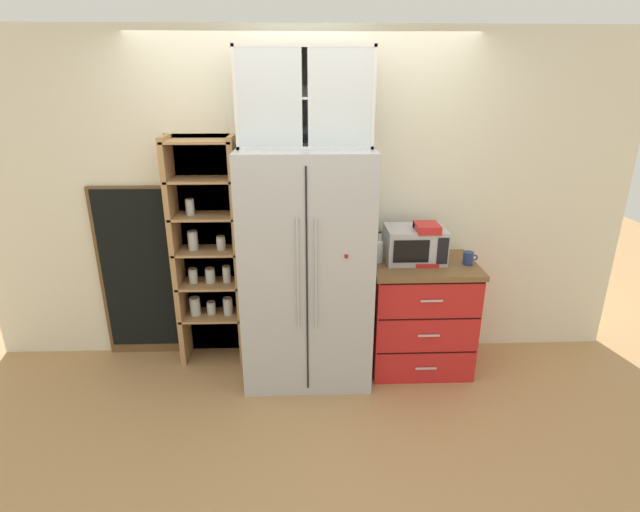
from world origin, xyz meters
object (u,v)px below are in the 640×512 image
Objects in this scene: mug_navy at (468,258)px; mug_red at (422,254)px; bottle_cobalt at (425,250)px; bottle_clear at (379,249)px; coffee_maker at (425,243)px; chalkboard_menu at (137,273)px; refrigerator at (307,267)px; microwave at (415,244)px.

mug_red is (-0.32, 0.12, -0.00)m from mug_navy.
bottle_clear is at bearing 174.17° from bottle_cobalt.
chalkboard_menu is at bearing 173.47° from coffee_maker.
bottle_cobalt is 0.17× the size of chalkboard_menu.
coffee_maker reaches higher than bottle_clear.
bottle_clear is at bearing 7.93° from refrigerator.
bottle_cobalt reaches higher than mug_navy.
bottle_cobalt is at bearing 172.80° from mug_navy.
bottle_clear reaches higher than mug_red.
bottle_clear is (-0.34, 0.01, -0.05)m from coffee_maker.
refrigerator is 15.78× the size of mug_navy.
refrigerator reaches higher than chalkboard_menu.
mug_navy is at bearing 0.07° from refrigerator.
bottle_clear is at bearing -173.02° from mug_red.
mug_red is at bearing -5.17° from chalkboard_menu.
coffee_maker is at bearing 4.14° from refrigerator.
chalkboard_menu is (-2.25, 0.26, -0.32)m from coffee_maker.
refrigerator reaches higher than coffee_maker.
refrigerator is 0.90m from bottle_cobalt.
mug_navy is at bearing -7.11° from chalkboard_menu.
refrigerator reaches higher than bottle_cobalt.
coffee_maker is (0.89, 0.06, 0.16)m from refrigerator.
bottle_cobalt is at bearing -90.00° from coffee_maker.
bottle_cobalt reaches higher than mug_red.
coffee_maker reaches higher than bottle_cobalt.
mug_red is 0.35m from bottle_clear.
microwave reaches higher than mug_navy.
chalkboard_menu is (-1.36, 0.32, -0.16)m from refrigerator.
chalkboard_menu is at bearing 174.36° from microwave.
chalkboard_menu reaches higher than bottle_cobalt.
coffee_maker is 1.28× the size of bottle_clear.
chalkboard_menu is (-1.91, 0.25, -0.27)m from bottle_clear.
microwave is at bearing 164.78° from mug_navy.
mug_navy is (1.21, 0.00, 0.05)m from refrigerator.
microwave is 1.81× the size of bottle_clear.
bottle_cobalt is (0.89, 0.04, 0.11)m from refrigerator.
bottle_cobalt is (-0.00, -0.08, 0.06)m from mug_red.
mug_navy is 0.91× the size of mug_red.
coffee_maker reaches higher than mug_red.
refrigerator is 0.90m from coffee_maker.
microwave reaches higher than bottle_clear.
bottle_clear is at bearing 177.96° from coffee_maker.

